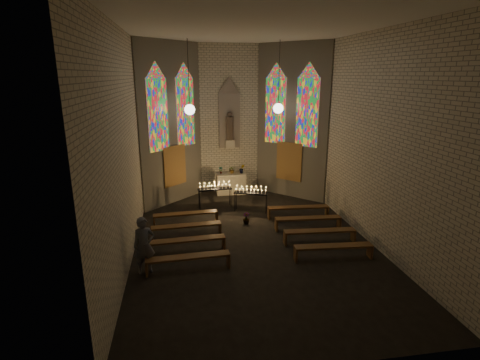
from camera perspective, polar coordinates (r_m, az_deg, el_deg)
name	(u,v)px	position (r m, az deg, el deg)	size (l,w,h in m)	color
floor	(252,241)	(13.29, 1.86, -9.21)	(12.00, 12.00, 0.00)	black
room	(237,123)	(15.49, -0.40, 8.74)	(8.22, 12.43, 7.00)	beige
altar	(231,184)	(18.16, -1.37, -0.57)	(1.40, 0.60, 1.00)	beige
flower_vase_left	(221,170)	(18.00, -2.95, 1.49)	(0.18, 0.12, 0.35)	#4C723F
flower_vase_center	(232,170)	(18.07, -1.19, 1.60)	(0.33, 0.29, 0.37)	#4C723F
flower_vase_right	(242,169)	(18.07, 0.30, 1.73)	(0.24, 0.20, 0.44)	#4C723F
aisle_flower_pot	(246,218)	(14.63, 0.94, -5.85)	(0.25, 0.25, 0.44)	#4C723F
votive_stand_left	(215,187)	(16.18, -3.87, -1.11)	(1.48, 0.47, 1.07)	black
votive_stand_right	(251,191)	(15.68, 1.69, -1.73)	(1.45, 0.83, 1.04)	black
pew_left_0	(186,215)	(14.65, -8.26, -5.30)	(2.49, 0.49, 0.47)	#4F3116
pew_right_0	(298,209)	(15.35, 8.87, -4.33)	(2.49, 0.49, 0.47)	#4F3116
pew_left_1	(186,227)	(13.53, -8.16, -7.11)	(2.49, 0.49, 0.47)	#4F3116
pew_right_1	(308,220)	(14.29, 10.33, -5.95)	(2.49, 0.49, 0.47)	#4F3116
pew_left_2	(187,241)	(12.44, -8.04, -9.25)	(2.49, 0.49, 0.47)	#4F3116
pew_right_2	(320,232)	(13.25, 12.04, -7.83)	(2.49, 0.49, 0.47)	#4F3116
pew_left_3	(188,259)	(11.36, -7.90, -11.79)	(2.49, 0.49, 0.47)	#4F3116
pew_right_3	(333,248)	(12.25, 14.05, -10.00)	(2.49, 0.49, 0.47)	#4F3116
visitor	(144,245)	(11.33, -14.39, -9.62)	(0.62, 0.41, 1.70)	#50525B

